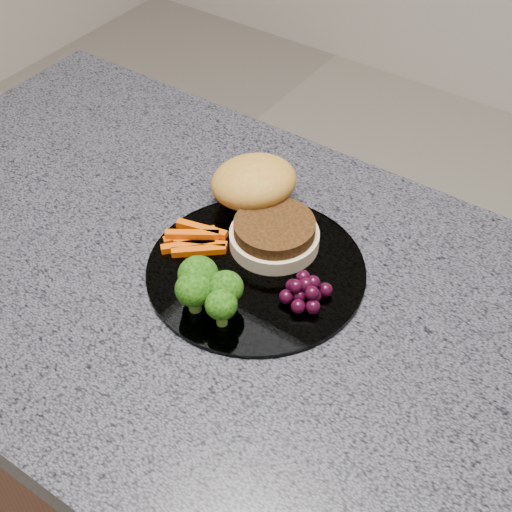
{
  "coord_description": "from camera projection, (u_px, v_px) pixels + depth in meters",
  "views": [
    {
      "loc": [
        0.29,
        -0.45,
        1.51
      ],
      "look_at": [
        -0.05,
        0.04,
        0.93
      ],
      "focal_mm": 50.0,
      "sensor_mm": 36.0,
      "label": 1
    }
  ],
  "objects": [
    {
      "name": "island_cabinet",
      "position": [
        267.0,
        502.0,
        1.13
      ],
      "size": [
        1.2,
        0.6,
        0.86
      ],
      "primitive_type": "cube",
      "color": "#552F1D",
      "rests_on": "ground"
    },
    {
      "name": "countertop",
      "position": [
        271.0,
        318.0,
        0.82
      ],
      "size": [
        1.2,
        0.6,
        0.04
      ],
      "primitive_type": "cube",
      "color": "#51505A",
      "rests_on": "island_cabinet"
    },
    {
      "name": "plate",
      "position": [
        256.0,
        270.0,
        0.84
      ],
      "size": [
        0.26,
        0.26,
        0.01
      ],
      "primitive_type": "cylinder",
      "color": "white",
      "rests_on": "countertop"
    },
    {
      "name": "burger",
      "position": [
        261.0,
        203.0,
        0.89
      ],
      "size": [
        0.21,
        0.19,
        0.06
      ],
      "rotation": [
        0.0,
        0.0,
        -0.41
      ],
      "color": "beige",
      "rests_on": "plate"
    },
    {
      "name": "carrot_sticks",
      "position": [
        196.0,
        239.0,
        0.87
      ],
      "size": [
        0.08,
        0.07,
        0.02
      ],
      "rotation": [
        0.0,
        0.0,
        0.33
      ],
      "color": "#D44C03",
      "rests_on": "plate"
    },
    {
      "name": "broccoli",
      "position": [
        207.0,
        287.0,
        0.78
      ],
      "size": [
        0.09,
        0.06,
        0.05
      ],
      "rotation": [
        0.0,
        0.0,
        -0.1
      ],
      "color": "olive",
      "rests_on": "plate"
    },
    {
      "name": "grape_bunch",
      "position": [
        305.0,
        291.0,
        0.8
      ],
      "size": [
        0.05,
        0.06,
        0.03
      ],
      "rotation": [
        0.0,
        0.0,
        0.36
      ],
      "color": "black",
      "rests_on": "plate"
    }
  ]
}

